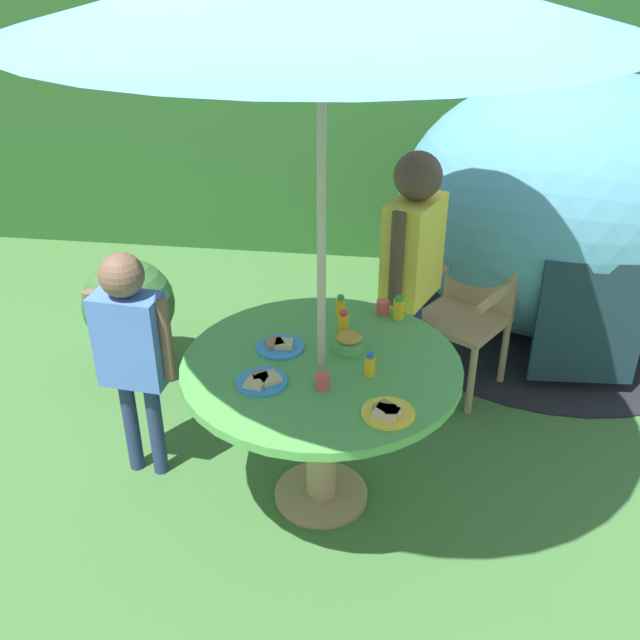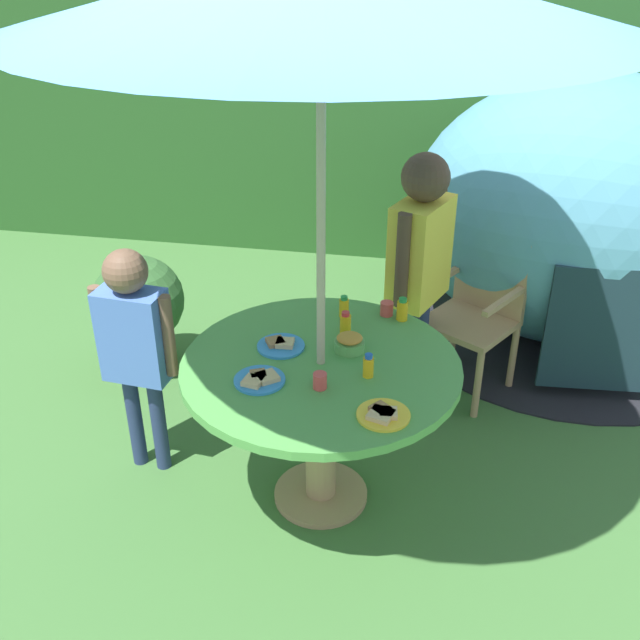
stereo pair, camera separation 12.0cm
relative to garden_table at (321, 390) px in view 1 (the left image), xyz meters
name	(u,v)px [view 1 (the left image)]	position (x,y,z in m)	size (l,w,h in m)	color
ground_plane	(321,497)	(0.00, 0.00, -0.63)	(10.00, 10.00, 0.02)	#3D6B33
hedge_backdrop	(374,112)	(0.00, 3.15, 0.47)	(9.00, 0.70, 2.17)	#285623
garden_table	(321,390)	(0.00, 0.00, 0.00)	(1.21, 1.21, 0.76)	tan
wooden_chair	(469,302)	(0.70, 1.12, -0.10)	(0.60, 0.59, 0.91)	tan
dome_tent	(567,209)	(1.31, 1.88, 0.21)	(2.30, 2.30, 1.66)	teal
potted_plant	(130,311)	(-1.24, 0.92, -0.19)	(0.53, 0.53, 0.73)	brown
child_in_yellow_shirt	(413,250)	(0.36, 0.89, 0.30)	(0.33, 0.45, 1.44)	navy
child_in_blue_shirt	(131,340)	(-0.88, 0.08, 0.14)	(0.40, 0.20, 1.18)	navy
snack_bowl	(349,342)	(0.11, 0.12, 0.18)	(0.13, 0.13, 0.08)	#66B259
plate_mid_left	(280,346)	(-0.20, 0.09, 0.15)	(0.21, 0.21, 0.03)	#338CD8
plate_near_left	(388,412)	(0.30, -0.34, 0.16)	(0.21, 0.21, 0.03)	yellow
plate_far_right	(262,381)	(-0.22, -0.19, 0.15)	(0.21, 0.21, 0.03)	#338CD8
juice_bottle_near_right	(341,307)	(0.04, 0.42, 0.19)	(0.05, 0.05, 0.11)	yellow
juice_bottle_far_left	(399,308)	(0.31, 0.44, 0.20)	(0.05, 0.05, 0.11)	yellow
juice_bottle_center_front	(370,365)	(0.21, -0.07, 0.19)	(0.05, 0.05, 0.11)	yellow
juice_bottle_center_back	(343,323)	(0.07, 0.27, 0.19)	(0.05, 0.05, 0.11)	yellow
cup_near	(383,307)	(0.23, 0.47, 0.18)	(0.06, 0.06, 0.07)	#E04C47
cup_far	(323,381)	(0.03, -0.19, 0.18)	(0.06, 0.06, 0.07)	#E04C47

